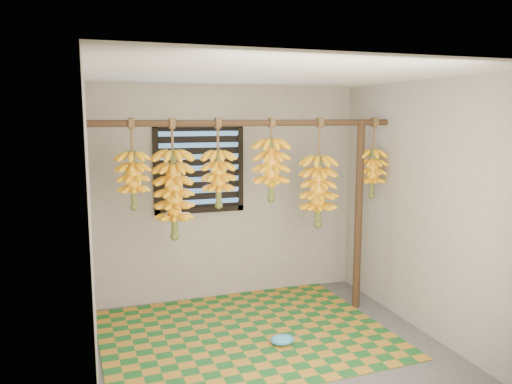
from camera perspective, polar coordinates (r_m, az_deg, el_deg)
name	(u,v)px	position (r m, az deg, el deg)	size (l,w,h in m)	color
floor	(275,351)	(4.65, 2.24, -17.74)	(3.00, 3.00, 0.01)	#464646
ceiling	(277,74)	(4.18, 2.43, 13.33)	(3.00, 3.00, 0.01)	silver
wall_back	(230,193)	(5.67, -3.04, -0.12)	(3.00, 0.01, 2.40)	gray
wall_left	(91,231)	(3.99, -18.38, -4.28)	(0.01, 3.00, 2.40)	gray
wall_right	(425,208)	(4.98, 18.76, -1.79)	(0.01, 3.00, 2.40)	gray
window	(199,168)	(5.52, -6.49, 2.74)	(1.00, 0.04, 1.00)	black
hanging_pole	(251,123)	(4.83, -0.56, 7.90)	(0.06, 0.06, 3.00)	#442A19
support_post	(358,217)	(5.43, 11.63, -2.83)	(0.08, 0.08, 2.00)	#442A19
woven_mat	(245,333)	(4.96, -1.22, -15.86)	(2.66, 2.13, 0.01)	#195720
plastic_bag	(282,340)	(4.72, 3.01, -16.52)	(0.22, 0.16, 0.09)	#3894D3
banana_bunch_a	(133,180)	(4.65, -13.85, 1.36)	(0.29, 0.29, 0.83)	brown
banana_bunch_b	(174,194)	(4.71, -9.39, -0.27)	(0.36, 0.36, 1.13)	brown
banana_bunch_c	(218,179)	(4.78, -4.32, 1.53)	(0.33, 0.33, 0.85)	brown
banana_bunch_d	(271,170)	(4.93, 1.75, 2.58)	(0.35, 0.35, 0.81)	brown
banana_bunch_e	(318,191)	(5.15, 7.13, 0.11)	(0.37, 0.37, 1.11)	brown
banana_bunch_f	(372,173)	(5.43, 13.15, 2.13)	(0.29, 0.29, 0.84)	brown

